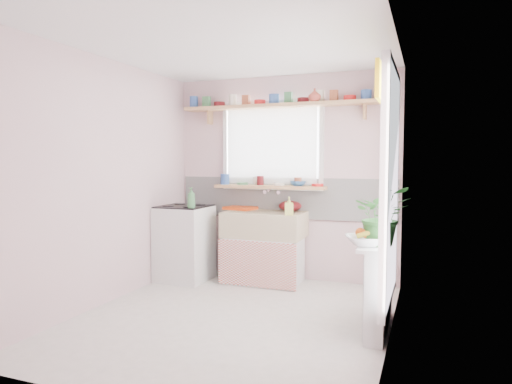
% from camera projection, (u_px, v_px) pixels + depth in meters
% --- Properties ---
extents(room, '(3.20, 3.20, 3.20)m').
position_uv_depth(room, '(324.00, 170.00, 4.71)').
color(room, silver).
rests_on(room, ground).
extents(sink_unit, '(0.95, 0.65, 1.11)m').
position_uv_depth(sink_unit, '(264.00, 247.00, 5.47)').
color(sink_unit, white).
rests_on(sink_unit, ground).
extents(cooker, '(0.58, 0.58, 0.93)m').
position_uv_depth(cooker, '(185.00, 243.00, 5.58)').
color(cooker, white).
rests_on(cooker, ground).
extents(radiator_ledge, '(0.22, 0.95, 0.78)m').
position_uv_depth(radiator_ledge, '(379.00, 284.00, 3.94)').
color(radiator_ledge, white).
rests_on(radiator_ledge, ground).
extents(windowsill, '(1.40, 0.22, 0.04)m').
position_uv_depth(windowsill, '(269.00, 187.00, 5.59)').
color(windowsill, tan).
rests_on(windowsill, room).
extents(pine_shelf, '(2.52, 0.24, 0.04)m').
position_uv_depth(pine_shelf, '(281.00, 106.00, 5.46)').
color(pine_shelf, tan).
rests_on(pine_shelf, room).
extents(shelf_crockery, '(2.47, 0.11, 0.12)m').
position_uv_depth(shelf_crockery, '(281.00, 99.00, 5.46)').
color(shelf_crockery, '#3359A5').
rests_on(shelf_crockery, pine_shelf).
extents(sill_crockery, '(1.35, 0.11, 0.12)m').
position_uv_depth(sill_crockery, '(266.00, 181.00, 5.61)').
color(sill_crockery, '#3359A5').
rests_on(sill_crockery, windowsill).
extents(dish_tray, '(0.41, 0.35, 0.04)m').
position_uv_depth(dish_tray, '(240.00, 208.00, 5.71)').
color(dish_tray, '#FE4F16').
rests_on(dish_tray, sink_unit).
extents(colander, '(0.33, 0.33, 0.13)m').
position_uv_depth(colander, '(290.00, 206.00, 5.54)').
color(colander, maroon).
rests_on(colander, sink_unit).
extents(jade_plant, '(0.51, 0.46, 0.49)m').
position_uv_depth(jade_plant, '(382.00, 215.00, 3.70)').
color(jade_plant, '#2F6B2B').
rests_on(jade_plant, radiator_ledge).
extents(fruit_bowl, '(0.42, 0.42, 0.08)m').
position_uv_depth(fruit_bowl, '(366.00, 241.00, 3.71)').
color(fruit_bowl, white).
rests_on(fruit_bowl, radiator_ledge).
extents(herb_pot, '(0.11, 0.08, 0.19)m').
position_uv_depth(herb_pot, '(386.00, 227.00, 4.08)').
color(herb_pot, '#356026').
rests_on(herb_pot, radiator_ledge).
extents(soap_bottle_sink, '(0.12, 0.12, 0.21)m').
position_uv_depth(soap_bottle_sink, '(289.00, 206.00, 5.12)').
color(soap_bottle_sink, '#D1D25D').
rests_on(soap_bottle_sink, sink_unit).
extents(sill_cup, '(0.17, 0.17, 0.10)m').
position_uv_depth(sill_cup, '(258.00, 181.00, 5.71)').
color(sill_cup, silver).
rests_on(sill_cup, windowsill).
extents(sill_bowl, '(0.19, 0.19, 0.06)m').
position_uv_depth(sill_bowl, '(298.00, 183.00, 5.45)').
color(sill_bowl, '#30619C').
rests_on(sill_bowl, windowsill).
extents(shelf_vase, '(0.18, 0.18, 0.15)m').
position_uv_depth(shelf_vase, '(315.00, 95.00, 5.25)').
color(shelf_vase, '#B14536').
rests_on(shelf_vase, pine_shelf).
extents(cooker_bottle, '(0.11, 0.11, 0.24)m').
position_uv_depth(cooker_bottle, '(191.00, 198.00, 5.25)').
color(cooker_bottle, '#42844B').
rests_on(cooker_bottle, cooker).
extents(fruit, '(0.20, 0.14, 0.10)m').
position_uv_depth(fruit, '(367.00, 233.00, 3.71)').
color(fruit, orange).
rests_on(fruit, fruit_bowl).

